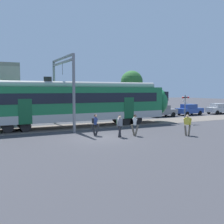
% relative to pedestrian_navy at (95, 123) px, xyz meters
% --- Properties ---
extents(ground_plane, '(160.00, 160.00, 0.00)m').
position_rel_pedestrian_navy_xyz_m(ground_plane, '(-0.05, -0.94, -0.99)').
color(ground_plane, '#38383D').
extents(pedestrian_navy, '(0.59, 0.63, 1.67)m').
position_rel_pedestrian_navy_xyz_m(pedestrian_navy, '(0.00, 0.00, 0.00)').
color(pedestrian_navy, '#28282D').
rests_on(pedestrian_navy, ground).
extents(pedestrian_grey, '(0.53, 0.66, 1.67)m').
position_rel_pedestrian_navy_xyz_m(pedestrian_grey, '(1.37, -1.46, 0.00)').
color(pedestrian_grey, '#28282D').
rests_on(pedestrian_grey, ground).
extents(pedestrian_white, '(0.52, 0.67, 1.67)m').
position_rel_pedestrian_navy_xyz_m(pedestrian_white, '(2.70, -1.49, -0.03)').
color(pedestrian_white, '#6B6051').
rests_on(pedestrian_white, ground).
extents(pedestrian_yellow, '(0.71, 0.52, 1.67)m').
position_rel_pedestrian_navy_xyz_m(pedestrian_yellow, '(6.39, -3.26, 0.00)').
color(pedestrian_yellow, '#6B6051').
rests_on(pedestrian_yellow, ground).
extents(parked_car_grey, '(4.01, 1.77, 1.54)m').
position_rel_pedestrian_navy_xyz_m(parked_car_grey, '(13.65, 9.38, -0.21)').
color(parked_car_grey, gray).
rests_on(parked_car_grey, ground).
extents(parked_car_blue, '(4.07, 1.89, 1.54)m').
position_rel_pedestrian_navy_xyz_m(parked_car_blue, '(18.50, 9.45, -0.21)').
color(parked_car_blue, '#284799').
rests_on(parked_car_blue, ground).
extents(parked_car_silver, '(4.01, 1.78, 1.54)m').
position_rel_pedestrian_navy_xyz_m(parked_car_silver, '(23.80, 8.94, -0.21)').
color(parked_car_silver, '#B7BABF').
rests_on(parked_car_silver, ground).
extents(catenary_gantry, '(0.24, 6.64, 6.53)m').
position_rel_pedestrian_navy_xyz_m(catenary_gantry, '(-0.97, 5.33, 3.32)').
color(catenary_gantry, gray).
rests_on(catenary_gantry, ground).
extents(crossing_signal, '(0.96, 0.22, 3.00)m').
position_rel_pedestrian_navy_xyz_m(crossing_signal, '(11.36, 2.50, 1.02)').
color(crossing_signal, gray).
rests_on(crossing_signal, ground).
extents(street_tree_right, '(3.44, 3.44, 6.57)m').
position_rel_pedestrian_navy_xyz_m(street_tree_right, '(13.47, 16.91, 3.83)').
color(street_tree_right, brown).
rests_on(street_tree_right, ground).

